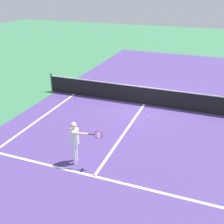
# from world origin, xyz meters

# --- Properties ---
(ground_plane) EXTENTS (60.00, 60.00, 0.00)m
(ground_plane) POSITION_xyz_m (0.00, 0.00, 0.00)
(ground_plane) COLOR #38724C
(court_surface_inbounds) EXTENTS (10.62, 24.40, 0.00)m
(court_surface_inbounds) POSITION_xyz_m (0.00, 0.00, 0.00)
(court_surface_inbounds) COLOR #4C387A
(court_surface_inbounds) RESTS_ON ground_plane
(line_sideline_left) EXTENTS (0.10, 11.89, 0.01)m
(line_sideline_left) POSITION_xyz_m (-4.11, -5.95, 0.00)
(line_sideline_left) COLOR white
(line_sideline_left) RESTS_ON ground_plane
(line_service_near) EXTENTS (8.22, 0.10, 0.01)m
(line_service_near) POSITION_xyz_m (0.00, -6.40, 0.00)
(line_service_near) COLOR white
(line_service_near) RESTS_ON ground_plane
(line_center_service) EXTENTS (0.10, 6.40, 0.01)m
(line_center_service) POSITION_xyz_m (0.00, -3.20, 0.00)
(line_center_service) COLOR white
(line_center_service) RESTS_ON ground_plane
(net) EXTENTS (11.18, 0.09, 1.07)m
(net) POSITION_xyz_m (0.00, 0.00, 0.49)
(net) COLOR #33383D
(net) RESTS_ON ground_plane
(player_near) EXTENTS (1.19, 0.41, 1.56)m
(player_near) POSITION_xyz_m (-0.91, -5.88, 0.96)
(player_near) COLOR white
(player_near) RESTS_ON ground_plane
(tennis_ball_near_net) EXTENTS (0.07, 0.07, 0.07)m
(tennis_ball_near_net) POSITION_xyz_m (0.54, -1.55, 0.03)
(tennis_ball_near_net) COLOR #CCE033
(tennis_ball_near_net) RESTS_ON ground_plane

